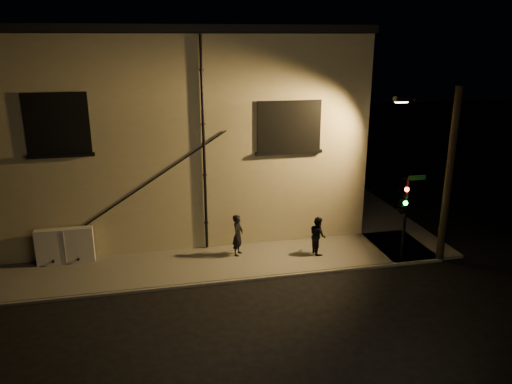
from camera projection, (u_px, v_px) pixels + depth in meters
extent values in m
plane|color=black|center=(267.00, 278.00, 18.05)|extent=(90.00, 90.00, 0.00)
cube|color=#5A5851|center=(180.00, 267.00, 18.82)|extent=(20.00, 3.00, 0.12)
cube|color=#5A5851|center=(349.00, 198.00, 26.83)|extent=(3.00, 16.00, 0.12)
cube|color=tan|center=(165.00, 124.00, 24.56)|extent=(16.00, 12.00, 8.50)
cube|color=black|center=(160.00, 30.00, 23.24)|extent=(16.20, 12.20, 0.30)
cube|color=black|center=(58.00, 124.00, 17.78)|extent=(2.20, 0.10, 2.20)
cube|color=black|center=(58.00, 124.00, 17.80)|extent=(1.98, 0.05, 1.98)
cube|color=black|center=(289.00, 126.00, 19.67)|extent=(2.60, 0.10, 2.00)
cube|color=#A5B28C|center=(289.00, 126.00, 19.68)|extent=(2.38, 0.05, 1.78)
cylinder|color=black|center=(204.00, 147.00, 19.12)|extent=(0.11, 0.11, 8.30)
cylinder|color=black|center=(148.00, 183.00, 19.09)|extent=(5.96, 0.04, 3.75)
cylinder|color=black|center=(151.00, 182.00, 19.09)|extent=(5.96, 0.04, 3.75)
cube|color=#B9B8B0|center=(65.00, 246.00, 18.85)|extent=(2.09, 0.35, 1.37)
imported|color=black|center=(238.00, 235.00, 19.50)|extent=(0.65, 0.72, 1.65)
imported|color=black|center=(318.00, 235.00, 19.65)|extent=(0.63, 0.78, 1.52)
cylinder|color=black|center=(405.00, 219.00, 19.01)|extent=(0.12, 0.12, 3.17)
imported|color=black|center=(402.00, 204.00, 18.65)|extent=(0.86, 1.95, 0.77)
sphere|color=#FF140C|center=(407.00, 189.00, 18.30)|extent=(0.17, 0.17, 0.17)
sphere|color=#14FF3F|center=(406.00, 203.00, 18.46)|extent=(0.17, 0.17, 0.17)
cube|color=#0C4C1E|center=(417.00, 178.00, 18.59)|extent=(0.70, 0.03, 0.18)
cylinder|color=black|center=(449.00, 178.00, 18.49)|extent=(0.28, 0.28, 6.72)
cylinder|color=black|center=(429.00, 98.00, 17.98)|extent=(1.71, 0.94, 0.10)
cube|color=black|center=(401.00, 99.00, 18.35)|extent=(0.55, 0.28, 0.18)
cube|color=#FFC672|center=(401.00, 102.00, 18.38)|extent=(0.42, 0.20, 0.04)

